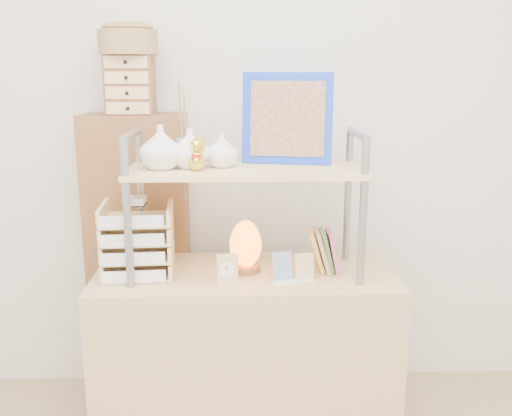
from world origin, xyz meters
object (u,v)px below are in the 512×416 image
at_px(desk, 246,357).
at_px(salt_lamp, 245,246).
at_px(letter_tray, 137,244).
at_px(cabinet, 140,261).

height_order(desk, salt_lamp, salt_lamp).
bearing_deg(salt_lamp, letter_tray, -176.02).
bearing_deg(desk, salt_lamp, 94.57).
relative_size(cabinet, letter_tray, 4.28).
distance_m(desk, cabinet, 0.68).
height_order(desk, cabinet, cabinet).
distance_m(desk, letter_tray, 0.66).
bearing_deg(cabinet, salt_lamp, -36.97).
height_order(desk, letter_tray, letter_tray).
xyz_separation_m(desk, letter_tray, (-0.42, -0.02, 0.50)).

